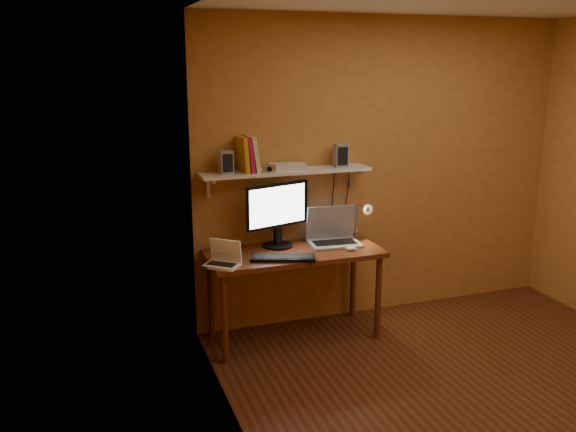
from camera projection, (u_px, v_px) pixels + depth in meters
name	position (u px, v px, depth m)	size (l,w,h in m)	color
room	(504.00, 211.00, 3.86)	(3.44, 3.24, 2.64)	#5C2F17
desk	(294.00, 261.00, 4.89)	(1.40, 0.60, 0.75)	brown
wall_shelf	(286.00, 172.00, 4.89)	(1.40, 0.25, 0.21)	white
monitor	(278.00, 212.00, 4.91)	(0.57, 0.31, 0.52)	black
laptop	(333.00, 234.00, 5.06)	(0.44, 0.34, 0.31)	gray
netbook	(223.00, 259.00, 4.51)	(0.31, 0.30, 0.19)	white
keyboard	(283.00, 258.00, 4.66)	(0.49, 0.16, 0.03)	black
mouse	(351.00, 249.00, 4.87)	(0.09, 0.06, 0.03)	white
desk_lamp	(363.00, 215.00, 5.14)	(0.09, 0.23, 0.38)	silver
speaker_left	(226.00, 162.00, 4.70)	(0.10, 0.10, 0.18)	gray
speaker_right	(341.00, 155.00, 5.01)	(0.11, 0.11, 0.19)	gray
books	(248.00, 154.00, 4.76)	(0.16, 0.20, 0.28)	#C58919
shelf_camera	(269.00, 169.00, 4.75)	(0.11, 0.05, 0.06)	silver
router	(287.00, 167.00, 4.89)	(0.28, 0.19, 0.05)	white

